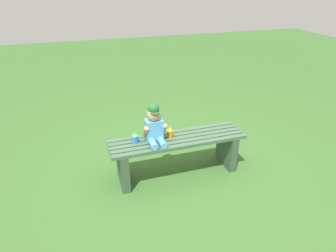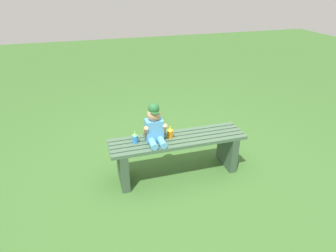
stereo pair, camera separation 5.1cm
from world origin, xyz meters
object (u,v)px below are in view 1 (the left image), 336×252
(park_bench, at_px, (177,150))
(sippy_cup_left, at_px, (135,138))
(sippy_cup_right, at_px, (170,132))
(child_figure, at_px, (155,125))

(park_bench, bearing_deg, sippy_cup_left, 175.83)
(sippy_cup_left, bearing_deg, sippy_cup_right, 0.00)
(park_bench, bearing_deg, child_figure, 178.25)
(child_figure, bearing_deg, sippy_cup_right, 8.32)
(park_bench, xyz_separation_m, child_figure, (-0.24, 0.01, 0.33))
(child_figure, xyz_separation_m, sippy_cup_right, (0.17, 0.02, -0.12))
(child_figure, height_order, sippy_cup_right, child_figure)
(child_figure, bearing_deg, park_bench, -1.75)
(child_figure, distance_m, sippy_cup_left, 0.23)
(child_figure, bearing_deg, sippy_cup_left, 172.85)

